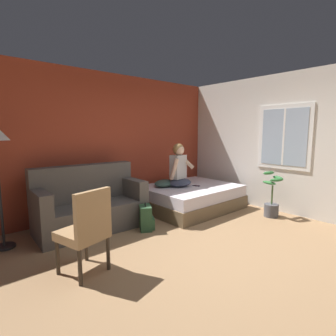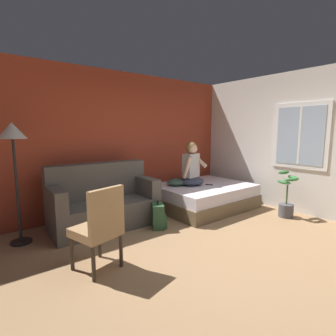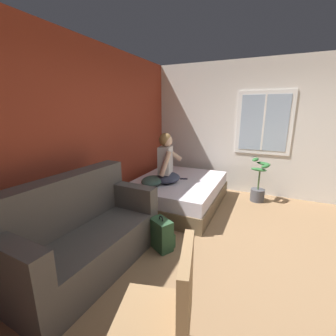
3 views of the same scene
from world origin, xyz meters
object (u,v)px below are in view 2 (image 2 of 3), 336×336
Objects in this scene: couch at (103,203)px; throw_pillow at (177,182)px; person_seated at (192,168)px; backpack at (158,216)px; cell_phone at (209,185)px; floor_lamp at (13,142)px; bed at (203,196)px; potted_plant at (287,201)px; side_chair at (100,226)px.

throw_pillow is (1.61, -0.01, 0.16)m from couch.
person_seated is 1.44m from backpack.
couch is at bearing 135.34° from backpack.
cell_phone is at bearing -10.25° from couch.
couch is 12.04× the size of cell_phone.
person_seated is 0.51× the size of floor_lamp.
floor_lamp is at bearing 175.37° from person_seated.
person_seated is at bearing -4.63° from floor_lamp.
bed is at bearing -6.57° from floor_lamp.
bed is 2.23× the size of potted_plant.
couch reaches higher than bed.
person_seated is 3.15m from floor_lamp.
person_seated reaches higher than cell_phone.
bed reaches higher than backpack.
floor_lamp reaches higher than cell_phone.
throw_pillow is at bearing 147.87° from bed.
couch is 3.61× the size of throw_pillow.
side_chair reaches higher than throw_pillow.
side_chair is at bearing -153.23° from backpack.
bed is at bearing 20.53° from side_chair.
throw_pillow is 0.56× the size of potted_plant.
potted_plant is (0.69, -1.29, -0.18)m from cell_phone.
bed is 0.65m from person_seated.
bed is 3.95× the size of throw_pillow.
backpack is 0.27× the size of floor_lamp.
potted_plant is at bearing -25.10° from backpack.
side_chair is at bearing -159.47° from bed.
cell_phone is (1.48, 0.27, 0.29)m from backpack.
side_chair is at bearing -149.86° from throw_pillow.
floor_lamp is (-2.83, 0.09, 0.88)m from throw_pillow.
backpack is (-1.20, -0.49, -0.64)m from person_seated.
cell_phone is at bearing -7.96° from floor_lamp.
floor_lamp is (-1.22, 0.08, 1.04)m from couch.
throw_pillow is (0.95, 0.65, 0.36)m from backpack.
bed is 3.52m from floor_lamp.
person_seated is 6.08× the size of cell_phone.
potted_plant is (4.06, -1.76, -1.13)m from floor_lamp.
cell_phone is (0.07, -0.09, 0.25)m from bed.
floor_lamp reaches higher than side_chair.
cell_phone reaches higher than backpack.
bed is 4.14× the size of backpack.
backpack is at bearing -44.66° from couch.
person_seated is at bearing 148.51° from bed.
floor_lamp is at bearing 178.18° from throw_pillow.
throw_pillow reaches higher than bed.
backpack is at bearing 26.77° from side_chair.
bed is 0.63m from throw_pillow.
couch is 3.29m from potted_plant.
floor_lamp is (-3.29, 0.38, 1.19)m from bed.
throw_pillow is (-0.46, 0.29, 0.31)m from bed.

